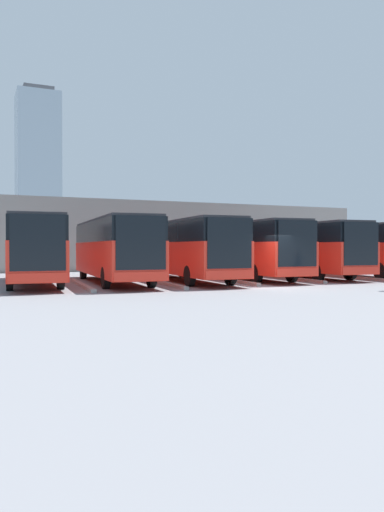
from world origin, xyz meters
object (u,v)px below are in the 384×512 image
(bus_2, at_px, (244,248))
(bus_5, at_px, (32,248))
(bus_4, at_px, (113,248))
(bus_0, at_px, (355,248))
(bus_1, at_px, (299,248))
(bus_3, at_px, (185,248))

(bus_2, xyz_separation_m, bus_5, (12.24, -0.43, 0.00))
(bus_2, relative_size, bus_4, 1.00)
(bus_0, height_order, bus_2, same)
(bus_1, height_order, bus_3, same)
(bus_1, relative_size, bus_2, 1.00)
(bus_4, bearing_deg, bus_0, -176.90)
(bus_1, distance_m, bus_2, 4.08)
(bus_0, bearing_deg, bus_1, -4.30)
(bus_1, xyz_separation_m, bus_2, (4.08, 0.06, 0.00))
(bus_5, bearing_deg, bus_2, -178.16)
(bus_1, bearing_deg, bus_0, 175.70)
(bus_1, relative_size, bus_4, 1.00)
(bus_4, distance_m, bus_5, 4.15)
(bus_5, bearing_deg, bus_0, -178.83)
(bus_2, distance_m, bus_5, 12.25)
(bus_1, distance_m, bus_4, 12.25)
(bus_0, relative_size, bus_5, 1.00)
(bus_4, bearing_deg, bus_3, -179.61)
(bus_1, relative_size, bus_5, 1.00)
(bus_3, xyz_separation_m, bus_5, (8.16, -0.99, 0.00))
(bus_1, bearing_deg, bus_3, 8.18)
(bus_2, bearing_deg, bus_1, -175.33)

